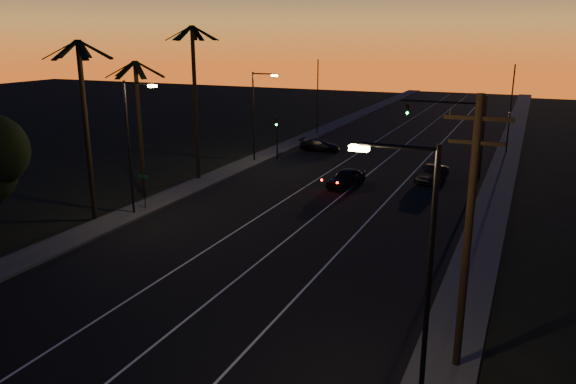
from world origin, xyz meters
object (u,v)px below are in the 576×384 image
at_px(lead_car, 346,178).
at_px(right_car, 432,174).
at_px(cross_car, 320,145).
at_px(signal_mast, 455,121).
at_px(utility_pole, 468,231).

xyz_separation_m(lead_car, right_car, (6.07, 4.31, -0.04)).
bearing_deg(cross_car, signal_mast, -20.74).
distance_m(signal_mast, lead_car, 10.96).
xyz_separation_m(signal_mast, right_car, (-1.13, -2.89, -4.10)).
bearing_deg(utility_pole, signal_mast, 98.47).
relative_size(utility_pole, cross_car, 2.30).
bearing_deg(right_car, cross_car, 147.67).
height_order(utility_pole, signal_mast, utility_pole).
distance_m(utility_pole, signal_mast, 30.33).
xyz_separation_m(utility_pole, lead_car, (-11.66, 22.80, -4.59)).
relative_size(lead_car, right_car, 1.14).
distance_m(lead_car, cross_car, 14.35).
height_order(signal_mast, lead_car, signal_mast).
bearing_deg(right_car, lead_car, -144.62).
distance_m(right_car, cross_car, 15.42).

